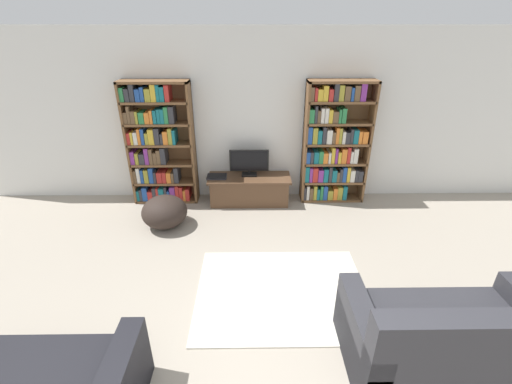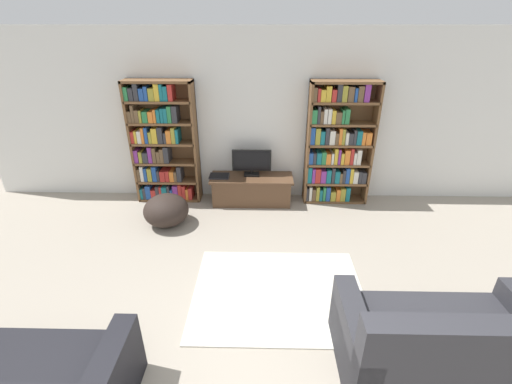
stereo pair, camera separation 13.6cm
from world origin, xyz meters
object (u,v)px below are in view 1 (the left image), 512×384
(bookshelf_left, at_px, (158,145))
(beanbag_ottoman, at_px, (165,212))
(bookshelf_right, at_px, (333,145))
(television, at_px, (249,162))
(laptop, at_px, (217,176))
(couch_right_sofa, at_px, (450,344))
(tv_stand, at_px, (249,189))

(bookshelf_left, height_order, beanbag_ottoman, bookshelf_left)
(bookshelf_right, relative_size, television, 3.11)
(beanbag_ottoman, bearing_deg, laptop, 45.35)
(bookshelf_left, relative_size, laptop, 6.15)
(bookshelf_right, relative_size, couch_right_sofa, 1.16)
(television, relative_size, laptop, 1.98)
(television, bearing_deg, beanbag_ottoman, -147.25)
(bookshelf_left, xyz_separation_m, laptop, (0.89, -0.12, -0.47))
(tv_stand, bearing_deg, bookshelf_left, 175.27)
(bookshelf_left, height_order, couch_right_sofa, bookshelf_left)
(tv_stand, relative_size, beanbag_ottoman, 2.05)
(laptop, height_order, beanbag_ottoman, laptop)
(tv_stand, height_order, laptop, laptop)
(bookshelf_left, relative_size, television, 3.11)
(tv_stand, bearing_deg, beanbag_ottoman, -149.53)
(television, bearing_deg, bookshelf_left, 177.97)
(laptop, height_order, couch_right_sofa, couch_right_sofa)
(bookshelf_left, height_order, laptop, bookshelf_left)
(laptop, bearing_deg, bookshelf_right, 3.82)
(bookshelf_left, height_order, television, bookshelf_left)
(couch_right_sofa, bearing_deg, beanbag_ottoman, 140.87)
(beanbag_ottoman, bearing_deg, bookshelf_right, 18.10)
(television, bearing_deg, bookshelf_right, 2.10)
(bookshelf_right, relative_size, beanbag_ottoman, 2.99)
(bookshelf_left, relative_size, couch_right_sofa, 1.16)
(couch_right_sofa, relative_size, beanbag_ottoman, 2.57)
(laptop, relative_size, beanbag_ottoman, 0.49)
(laptop, xyz_separation_m, couch_right_sofa, (2.15, -3.01, -0.16))
(bookshelf_right, bearing_deg, couch_right_sofa, -83.86)
(bookshelf_right, height_order, laptop, bookshelf_right)
(tv_stand, distance_m, couch_right_sofa, 3.43)
(television, distance_m, laptop, 0.55)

